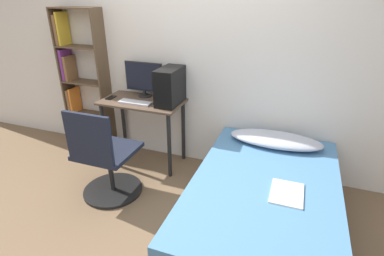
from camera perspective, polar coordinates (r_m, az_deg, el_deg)
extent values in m
plane|color=brown|center=(2.77, -9.67, -18.93)|extent=(14.00, 14.00, 0.00)
cube|color=silver|center=(3.31, 0.56, 13.49)|extent=(8.00, 0.05, 2.50)
cube|color=brown|center=(3.41, -9.48, 4.97)|extent=(0.92, 0.51, 0.02)
cylinder|color=black|center=(3.61, -16.31, -1.20)|extent=(0.04, 0.04, 0.75)
cylinder|color=black|center=(3.23, -4.35, -3.45)|extent=(0.04, 0.04, 0.75)
cylinder|color=black|center=(3.91, -12.91, 1.22)|extent=(0.04, 0.04, 0.75)
cylinder|color=black|center=(3.56, -1.67, -0.57)|extent=(0.04, 0.04, 0.75)
cube|color=brown|center=(4.15, -22.73, 8.45)|extent=(0.02, 0.22, 1.73)
cube|color=brown|center=(3.80, -16.25, 7.99)|extent=(0.02, 0.22, 1.73)
cube|color=brown|center=(4.27, -18.02, -2.80)|extent=(0.55, 0.22, 0.02)
cube|color=brown|center=(4.10, -18.79, 2.52)|extent=(0.55, 0.22, 0.02)
cube|color=brown|center=(3.97, -19.63, 8.25)|extent=(0.55, 0.22, 0.02)
cube|color=brown|center=(3.88, -20.55, 14.30)|extent=(0.55, 0.22, 0.02)
cube|color=brown|center=(3.84, -21.55, 20.55)|extent=(0.55, 0.22, 0.02)
cube|color=#7A338E|center=(4.36, -20.87, -0.53)|extent=(0.03, 0.19, 0.27)
cube|color=#7A338E|center=(4.32, -20.59, -0.13)|extent=(0.03, 0.19, 0.35)
cube|color=brown|center=(4.20, -21.74, 4.92)|extent=(0.04, 0.19, 0.30)
cube|color=orange|center=(4.17, -21.36, 5.02)|extent=(0.03, 0.19, 0.32)
cube|color=#7A338E|center=(4.08, -22.78, 11.09)|extent=(0.04, 0.19, 0.38)
cube|color=brown|center=(4.06, -22.19, 10.55)|extent=(0.04, 0.19, 0.30)
cube|color=brown|center=(4.02, -23.75, 16.73)|extent=(0.04, 0.19, 0.34)
cube|color=gold|center=(3.99, -23.34, 16.98)|extent=(0.03, 0.19, 0.37)
cylinder|color=black|center=(3.27, -14.77, -11.30)|extent=(0.60, 0.60, 0.03)
cylinder|color=black|center=(3.15, -15.21, -7.93)|extent=(0.05, 0.05, 0.43)
cube|color=black|center=(3.03, -15.70, -4.21)|extent=(0.52, 0.52, 0.04)
cube|color=black|center=(2.75, -19.12, -1.89)|extent=(0.47, 0.04, 0.46)
cube|color=#4C3D2D|center=(2.75, 12.99, -16.55)|extent=(1.18, 1.90, 0.22)
cube|color=teal|center=(2.59, 13.51, -12.43)|extent=(1.15, 1.86, 0.27)
ellipsoid|color=#B2B7C6|center=(3.08, 15.61, -2.12)|extent=(0.90, 0.36, 0.11)
cube|color=silver|center=(2.42, 17.62, -11.73)|extent=(0.24, 0.32, 0.01)
cylinder|color=black|center=(3.55, -8.96, 6.09)|extent=(0.15, 0.15, 0.01)
cylinder|color=black|center=(3.54, -9.00, 6.67)|extent=(0.04, 0.04, 0.07)
cube|color=black|center=(3.49, -9.17, 9.63)|extent=(0.46, 0.01, 0.33)
cube|color=black|center=(3.49, -9.23, 9.60)|extent=(0.44, 0.01, 0.31)
cube|color=silver|center=(3.34, -10.78, 4.80)|extent=(0.37, 0.12, 0.02)
cube|color=black|center=(3.23, -4.19, 7.95)|extent=(0.21, 0.41, 0.39)
cube|color=black|center=(3.57, -15.18, 5.61)|extent=(0.07, 0.14, 0.01)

